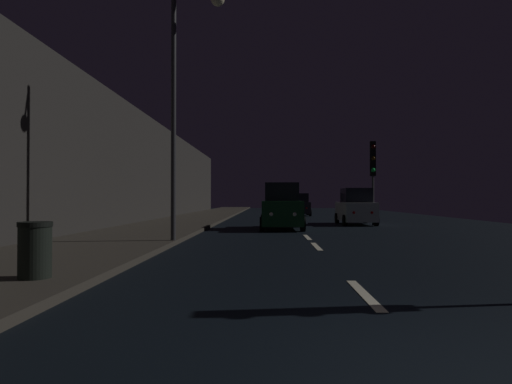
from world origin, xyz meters
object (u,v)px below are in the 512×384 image
at_px(traffic_light_far_right, 373,165).
at_px(streetlamp_overhead, 187,80).
at_px(car_parked_right_far, 356,208).
at_px(car_approaching_headlights, 282,208).
at_px(trash_bin_curbside, 35,250).
at_px(car_distant_taillights, 300,205).

height_order(traffic_light_far_right, streetlamp_overhead, streetlamp_overhead).
bearing_deg(streetlamp_overhead, car_parked_right_far, 56.77).
relative_size(car_approaching_headlights, car_parked_right_far, 1.08).
xyz_separation_m(traffic_light_far_right, streetlamp_overhead, (-8.31, -10.66, 1.90)).
distance_m(traffic_light_far_right, trash_bin_curbside, 20.07).
bearing_deg(streetlamp_overhead, car_approaching_headlights, 66.84).
distance_m(streetlamp_overhead, car_parked_right_far, 14.37).
bearing_deg(car_approaching_headlights, car_distant_taillights, 173.17).
xyz_separation_m(trash_bin_curbside, car_parked_right_far, (8.79, 18.23, 0.32)).
bearing_deg(car_parked_right_far, traffic_light_far_right, -135.58).
bearing_deg(car_parked_right_far, car_approaching_headlights, 132.71).
distance_m(traffic_light_far_right, car_approaching_headlights, 6.44).
height_order(car_distant_taillights, car_parked_right_far, car_parked_right_far).
distance_m(trash_bin_curbside, car_parked_right_far, 20.24).
bearing_deg(car_distant_taillights, trash_bin_curbside, 168.26).
bearing_deg(trash_bin_curbside, car_parked_right_far, 64.25).
bearing_deg(traffic_light_far_right, car_distant_taillights, -160.08).
bearing_deg(car_distant_taillights, car_parked_right_far, -170.45).
bearing_deg(traffic_light_far_right, trash_bin_curbside, -21.05).
relative_size(trash_bin_curbside, car_distant_taillights, 0.24).
xyz_separation_m(car_approaching_headlights, car_distant_taillights, (2.07, 17.28, -0.13)).
xyz_separation_m(streetlamp_overhead, car_approaching_headlights, (3.21, 7.49, -4.22)).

